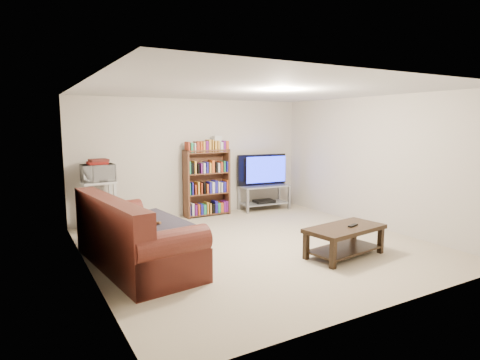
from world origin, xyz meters
TOP-DOWN VIEW (x-y plane):
  - floor at (0.00, 0.00)m, footprint 5.00×5.00m
  - ceiling at (0.00, 0.00)m, footprint 5.00×5.00m
  - wall_back at (0.00, 2.50)m, footprint 5.00×0.00m
  - wall_front at (0.00, -2.50)m, footprint 5.00×0.00m
  - wall_left at (-2.50, 0.00)m, footprint 0.00×5.00m
  - wall_right at (2.50, 0.00)m, footprint 0.00×5.00m
  - sofa at (-1.98, 0.04)m, footprint 1.23×2.35m
  - blanket at (-1.77, -0.09)m, footprint 1.08×1.28m
  - cat at (-1.80, 0.12)m, footprint 0.32×0.64m
  - coffee_table at (0.81, -1.05)m, footprint 1.27×0.76m
  - remote at (0.93, -1.09)m, footprint 0.20×0.11m
  - tv_stand at (1.54, 2.19)m, footprint 1.13×0.58m
  - television at (1.54, 2.19)m, footprint 1.19×0.25m
  - dvd_player at (1.54, 2.19)m, footprint 0.46×0.34m
  - bookshelf at (0.19, 2.30)m, footprint 0.95×0.30m
  - shelf_clutter at (0.29, 2.31)m, footprint 0.70×0.21m
  - microwave_stand at (-1.98, 2.17)m, footprint 0.58×0.43m
  - microwave at (-1.98, 2.17)m, footprint 0.57×0.40m
  - game_boxes at (-1.98, 2.17)m, footprint 0.34×0.30m

SIDE VIEW (x-z plane):
  - floor at x=0.00m, z-range 0.00..0.00m
  - dvd_player at x=1.54m, z-range 0.16..0.22m
  - coffee_table at x=0.81m, z-range 0.09..0.52m
  - sofa at x=-1.98m, z-range -0.15..0.81m
  - tv_stand at x=1.54m, z-range 0.10..0.64m
  - remote at x=0.93m, z-range 0.44..0.46m
  - blanket at x=-1.77m, z-range 0.46..0.65m
  - microwave_stand at x=-1.98m, z-range 0.12..1.01m
  - cat at x=-1.80m, z-range 0.53..0.71m
  - bookshelf at x=0.19m, z-range 0.02..1.40m
  - television at x=1.54m, z-range 0.55..1.23m
  - microwave at x=-1.98m, z-range 0.89..1.19m
  - wall_back at x=0.00m, z-range -1.30..3.70m
  - wall_front at x=0.00m, z-range -1.30..3.70m
  - wall_left at x=-2.50m, z-range -1.30..3.70m
  - wall_right at x=2.50m, z-range -1.30..3.70m
  - game_boxes at x=-1.98m, z-range 1.19..1.24m
  - shelf_clutter at x=0.29m, z-range 1.34..1.62m
  - ceiling at x=0.00m, z-range 2.40..2.40m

